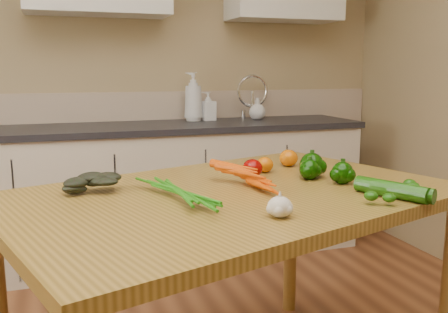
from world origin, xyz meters
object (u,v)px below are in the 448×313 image
at_px(soap_bottle_a, 193,97).
at_px(tomato_b, 265,165).
at_px(pepper_b, 312,165).
at_px(zucchini_b, 402,192).
at_px(pepper_c, 342,173).
at_px(soap_bottle_c, 257,109).
at_px(soap_bottle_b, 208,106).
at_px(carrot_bunch, 227,180).
at_px(pepper_a, 309,170).
at_px(table, 233,216).
at_px(tomato_a, 252,168).
at_px(leafy_greens, 94,179).
at_px(garlic_bulb, 280,207).
at_px(tomato_c, 289,158).
at_px(zucchini_a, 391,189).

xyz_separation_m(soap_bottle_a, tomato_b, (-0.10, -1.51, -0.20)).
height_order(pepper_b, zucchini_b, pepper_b).
height_order(pepper_c, tomato_b, pepper_c).
height_order(soap_bottle_c, pepper_c, soap_bottle_c).
height_order(soap_bottle_b, pepper_b, soap_bottle_b).
relative_size(carrot_bunch, pepper_c, 3.51).
relative_size(pepper_a, tomato_b, 1.10).
bearing_deg(pepper_a, table, -166.04).
height_order(soap_bottle_b, zucchini_b, soap_bottle_b).
bearing_deg(tomato_a, soap_bottle_b, 79.41).
relative_size(pepper_a, pepper_c, 0.95).
bearing_deg(leafy_greens, pepper_c, -8.18).
bearing_deg(garlic_bulb, tomato_a, 76.55).
bearing_deg(garlic_bulb, carrot_bunch, 97.13).
distance_m(tomato_a, tomato_b, 0.11).
bearing_deg(tomato_c, carrot_bunch, -140.04).
relative_size(pepper_a, zucchini_b, 0.38).
relative_size(soap_bottle_b, tomato_b, 2.81).
bearing_deg(soap_bottle_c, zucchini_a, 164.46).
relative_size(soap_bottle_b, zucchini_b, 0.96).
distance_m(pepper_b, pepper_c, 0.15).
bearing_deg(garlic_bulb, soap_bottle_a, 81.49).
height_order(table, tomato_b, tomato_b).
bearing_deg(zucchini_b, pepper_c, 103.29).
xyz_separation_m(soap_bottle_a, tomato_c, (0.05, -1.42, -0.20)).
xyz_separation_m(tomato_b, zucchini_a, (0.24, -0.52, -0.00)).
distance_m(soap_bottle_a, pepper_c, 1.80).
bearing_deg(pepper_a, tomato_c, 81.44).
bearing_deg(tomato_b, table, -131.47).
height_order(pepper_b, tomato_c, pepper_b).
bearing_deg(table, pepper_c, -20.54).
xyz_separation_m(tomato_b, tomato_c, (0.15, 0.09, 0.00)).
distance_m(tomato_b, zucchini_b, 0.60).
relative_size(soap_bottle_c, tomato_a, 1.91).
bearing_deg(tomato_c, pepper_b, -93.01).
height_order(table, pepper_b, pepper_b).
height_order(tomato_b, zucchini_a, tomato_b).
height_order(soap_bottle_a, soap_bottle_c, soap_bottle_a).
bearing_deg(pepper_b, pepper_a, -130.28).
xyz_separation_m(soap_bottle_a, zucchini_a, (0.13, -2.02, -0.21)).
relative_size(table, pepper_c, 21.68).
height_order(pepper_a, tomato_c, pepper_a).
height_order(soap_bottle_c, tomato_c, soap_bottle_c).
distance_m(table, tomato_b, 0.37).
distance_m(pepper_a, tomato_c, 0.27).
bearing_deg(table, garlic_bulb, -104.02).
bearing_deg(carrot_bunch, garlic_bulb, -100.68).
bearing_deg(soap_bottle_a, leafy_greens, 26.10).
bearing_deg(carrot_bunch, tomato_a, 28.54).
height_order(garlic_bulb, zucchini_a, garlic_bulb).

